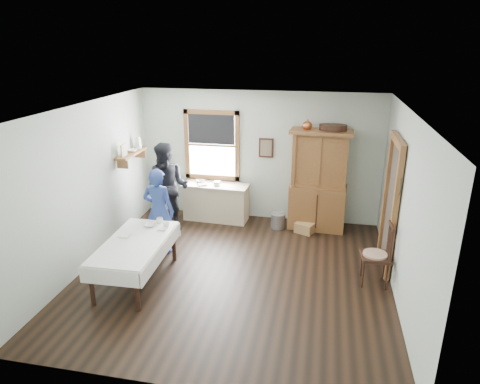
# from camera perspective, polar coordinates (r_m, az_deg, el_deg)

# --- Properties ---
(room) EXTENTS (5.01, 5.01, 2.70)m
(room) POSITION_cam_1_polar(r_m,az_deg,el_deg) (6.58, -0.86, -0.74)
(room) COLOR black
(room) RESTS_ON ground
(window) EXTENTS (1.18, 0.07, 1.48)m
(window) POSITION_cam_1_polar(r_m,az_deg,el_deg) (9.03, -3.78, 6.76)
(window) COLOR white
(window) RESTS_ON room
(doorway) EXTENTS (0.09, 1.14, 2.22)m
(doorway) POSITION_cam_1_polar(r_m,az_deg,el_deg) (7.40, 19.55, -1.12)
(doorway) COLOR #3F352D
(doorway) RESTS_ON room
(wall_shelf) EXTENTS (0.24, 1.00, 0.44)m
(wall_shelf) POSITION_cam_1_polar(r_m,az_deg,el_deg) (8.67, -14.20, 5.23)
(wall_shelf) COLOR brown
(wall_shelf) RESTS_ON room
(framed_picture) EXTENTS (0.30, 0.04, 0.40)m
(framed_picture) POSITION_cam_1_polar(r_m,az_deg,el_deg) (8.82, 3.50, 5.88)
(framed_picture) COLOR #331B12
(framed_picture) RESTS_ON room
(rug_beater) EXTENTS (0.01, 0.27, 0.27)m
(rug_beater) POSITION_cam_1_polar(r_m,az_deg,el_deg) (6.71, 20.61, 1.71)
(rug_beater) COLOR black
(rug_beater) RESTS_ON room
(work_counter) EXTENTS (1.40, 0.59, 0.79)m
(work_counter) POSITION_cam_1_polar(r_m,az_deg,el_deg) (9.09, -3.20, -1.33)
(work_counter) COLOR tan
(work_counter) RESTS_ON room
(china_hutch) EXTENTS (1.22, 0.64, 2.02)m
(china_hutch) POSITION_cam_1_polar(r_m,az_deg,el_deg) (8.59, 10.45, 1.48)
(china_hutch) COLOR brown
(china_hutch) RESTS_ON room
(dining_table) EXTENTS (0.96, 1.76, 0.69)m
(dining_table) POSITION_cam_1_polar(r_m,az_deg,el_deg) (7.02, -13.66, -8.95)
(dining_table) COLOR white
(dining_table) RESTS_ON room
(spindle_chair) EXTENTS (0.51, 0.51, 1.03)m
(spindle_chair) POSITION_cam_1_polar(r_m,az_deg,el_deg) (7.02, 17.66, -7.84)
(spindle_chair) COLOR #331B12
(spindle_chair) RESTS_ON room
(pail) EXTENTS (0.31, 0.31, 0.31)m
(pail) POSITION_cam_1_polar(r_m,az_deg,el_deg) (8.79, 5.08, -3.82)
(pail) COLOR #97999F
(pail) RESTS_ON room
(wicker_basket) EXTENTS (0.42, 0.37, 0.21)m
(wicker_basket) POSITION_cam_1_polar(r_m,az_deg,el_deg) (8.65, 8.59, -4.75)
(wicker_basket) COLOR #A9834C
(wicker_basket) RESTS_ON room
(woman_blue) EXTENTS (0.55, 0.38, 1.46)m
(woman_blue) POSITION_cam_1_polar(r_m,az_deg,el_deg) (7.72, -10.75, -2.92)
(woman_blue) COLOR navy
(woman_blue) RESTS_ON room
(figure_dark) EXTENTS (0.82, 0.65, 1.65)m
(figure_dark) POSITION_cam_1_polar(r_m,az_deg,el_deg) (8.57, -9.60, 0.17)
(figure_dark) COLOR black
(figure_dark) RESTS_ON room
(table_cup_a) EXTENTS (0.15, 0.15, 0.09)m
(table_cup_a) POSITION_cam_1_polar(r_m,az_deg,el_deg) (7.43, -10.66, -3.73)
(table_cup_a) COLOR white
(table_cup_a) RESTS_ON dining_table
(table_cup_b) EXTENTS (0.11, 0.11, 0.10)m
(table_cup_b) POSITION_cam_1_polar(r_m,az_deg,el_deg) (7.21, -9.80, -4.38)
(table_cup_b) COLOR white
(table_cup_b) RESTS_ON dining_table
(table_bowl) EXTENTS (0.24, 0.24, 0.05)m
(table_bowl) POSITION_cam_1_polar(r_m,az_deg,el_deg) (7.33, -11.96, -4.31)
(table_bowl) COLOR white
(table_bowl) RESTS_ON dining_table
(counter_book) EXTENTS (0.24, 0.27, 0.02)m
(counter_book) POSITION_cam_1_polar(r_m,az_deg,el_deg) (8.96, -5.70, 1.03)
(counter_book) COLOR brown
(counter_book) RESTS_ON work_counter
(counter_bowl) EXTENTS (0.21, 0.21, 0.06)m
(counter_bowl) POSITION_cam_1_polar(r_m,az_deg,el_deg) (9.08, -5.32, 1.43)
(counter_bowl) COLOR white
(counter_bowl) RESTS_ON work_counter
(shelf_bowl) EXTENTS (0.22, 0.22, 0.05)m
(shelf_bowl) POSITION_cam_1_polar(r_m,az_deg,el_deg) (8.68, -14.18, 5.40)
(shelf_bowl) COLOR white
(shelf_bowl) RESTS_ON wall_shelf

